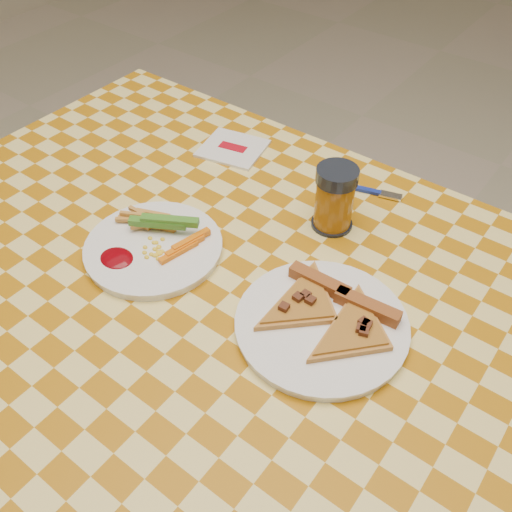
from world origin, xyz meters
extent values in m
plane|color=beige|center=(0.00, 0.00, 0.00)|extent=(8.00, 8.00, 0.00)
cylinder|color=white|center=(-0.54, 0.34, 0.35)|extent=(0.06, 0.06, 0.71)
cube|color=#51331B|center=(0.00, 0.00, 0.73)|extent=(1.20, 0.80, 0.04)
cylinder|color=white|center=(-0.15, 0.00, 0.76)|extent=(0.26, 0.26, 0.01)
cylinder|color=white|center=(0.15, 0.02, 0.76)|extent=(0.30, 0.30, 0.01)
cube|color=#11630F|center=(-0.16, 0.03, 0.79)|extent=(0.10, 0.07, 0.02)
cube|color=orange|center=(-0.11, 0.02, 0.78)|extent=(0.06, 0.08, 0.02)
ellipsoid|color=#6D0209|center=(-0.18, -0.06, 0.77)|extent=(0.06, 0.05, 0.01)
cube|color=#925321|center=(0.11, 0.08, 0.78)|extent=(0.10, 0.02, 0.02)
cube|color=#925321|center=(0.19, 0.08, 0.78)|extent=(0.10, 0.03, 0.02)
cylinder|color=black|center=(0.04, 0.23, 0.76)|extent=(0.07, 0.07, 0.01)
cylinder|color=#8E540F|center=(0.04, 0.23, 0.80)|extent=(0.06, 0.06, 0.09)
cylinder|color=black|center=(0.04, 0.23, 0.86)|extent=(0.07, 0.07, 0.02)
cube|color=white|center=(-0.24, 0.30, 0.76)|extent=(0.14, 0.13, 0.01)
cube|color=#B10A19|center=(-0.24, 0.30, 0.76)|extent=(0.06, 0.03, 0.00)
cube|color=navy|center=(0.02, 0.34, 0.76)|extent=(0.09, 0.03, 0.01)
cube|color=white|center=(0.08, 0.35, 0.76)|extent=(0.04, 0.03, 0.00)
camera|label=1|loc=(0.38, -0.44, 1.39)|focal=40.00mm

